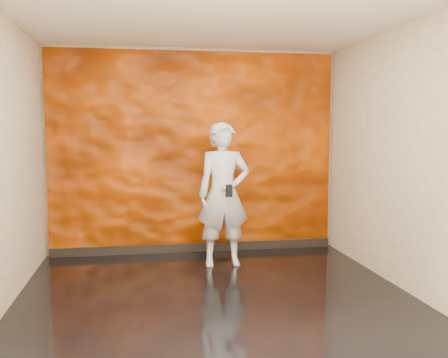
% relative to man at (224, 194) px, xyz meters
% --- Properties ---
extents(room, '(4.02, 4.02, 2.81)m').
position_rel_man_xyz_m(room, '(-0.28, -1.19, 0.51)').
color(room, black).
rests_on(room, ground).
extents(feature_wall, '(3.90, 0.06, 2.75)m').
position_rel_man_xyz_m(feature_wall, '(-0.28, 0.77, 0.49)').
color(feature_wall, '#D14B00').
rests_on(feature_wall, ground).
extents(baseboard, '(3.90, 0.04, 0.12)m').
position_rel_man_xyz_m(baseboard, '(-0.28, 0.73, -0.83)').
color(baseboard, black).
rests_on(baseboard, ground).
extents(man, '(0.65, 0.43, 1.79)m').
position_rel_man_xyz_m(man, '(0.00, 0.00, 0.00)').
color(man, '#9DA1AD').
rests_on(man, ground).
extents(phone, '(0.08, 0.02, 0.15)m').
position_rel_man_xyz_m(phone, '(0.03, -0.24, 0.07)').
color(phone, black).
rests_on(phone, man).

